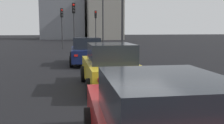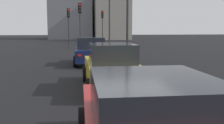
% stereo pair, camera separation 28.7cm
% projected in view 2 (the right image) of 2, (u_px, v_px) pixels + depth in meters
% --- Properties ---
extents(ground_plane, '(160.00, 160.00, 0.20)m').
position_uv_depth(ground_plane, '(123.00, 118.00, 6.70)').
color(ground_plane, black).
extents(car_navy_lead, '(4.10, 2.11, 1.62)m').
position_uv_depth(car_navy_lead, '(91.00, 51.00, 15.90)').
color(car_navy_lead, '#141E4C').
rests_on(car_navy_lead, ground_plane).
extents(car_yellow_second, '(4.33, 1.96, 1.64)m').
position_uv_depth(car_yellow_second, '(111.00, 67.00, 9.44)').
color(car_yellow_second, gold).
rests_on(car_yellow_second, ground_plane).
extents(traffic_light_near_left, '(0.32, 0.30, 4.18)m').
position_uv_depth(traffic_light_near_left, '(68.00, 20.00, 26.88)').
color(traffic_light_near_left, '#2D2D30').
rests_on(traffic_light_near_left, ground_plane).
extents(traffic_light_near_right, '(0.33, 0.31, 4.40)m').
position_uv_depth(traffic_light_near_right, '(80.00, 17.00, 23.52)').
color(traffic_light_near_right, '#2D2D30').
rests_on(traffic_light_near_right, ground_plane).
extents(traffic_light_far_left, '(0.32, 0.30, 4.30)m').
position_uv_depth(traffic_light_far_left, '(102.00, 21.00, 32.04)').
color(traffic_light_far_left, '#2D2D30').
rests_on(traffic_light_far_left, ground_plane).
extents(street_lamp_far, '(0.56, 0.36, 6.34)m').
position_uv_depth(street_lamp_far, '(109.00, 13.00, 28.39)').
color(street_lamp_far, '#2D2D30').
rests_on(street_lamp_far, ground_plane).
extents(building_facade_left, '(15.65, 6.60, 9.10)m').
position_uv_depth(building_facade_left, '(109.00, 17.00, 55.02)').
color(building_facade_left, gray).
rests_on(building_facade_left, ground_plane).
extents(building_facade_center, '(8.87, 8.42, 9.17)m').
position_uv_depth(building_facade_center, '(70.00, 16.00, 53.54)').
color(building_facade_center, slate).
rests_on(building_facade_center, ground_plane).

